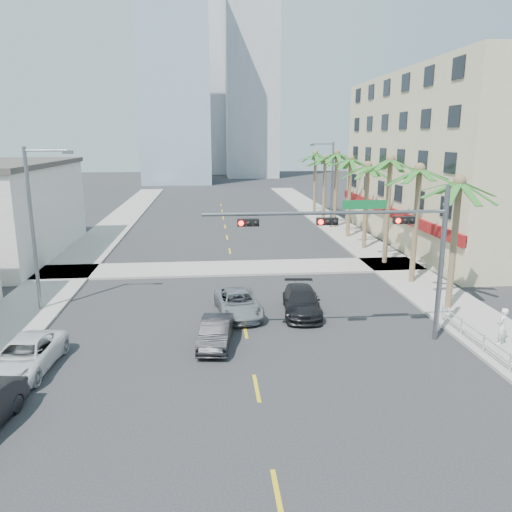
# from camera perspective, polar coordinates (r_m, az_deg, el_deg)

# --- Properties ---
(ground) EXTENTS (260.00, 260.00, 0.00)m
(ground) POSITION_cam_1_polar(r_m,az_deg,el_deg) (16.57, 1.49, -21.40)
(ground) COLOR #262628
(ground) RESTS_ON ground
(sidewalk_right) EXTENTS (4.00, 120.00, 0.15)m
(sidewalk_right) POSITION_cam_1_polar(r_m,az_deg,el_deg) (37.39, 16.25, -1.67)
(sidewalk_right) COLOR gray
(sidewalk_right) RESTS_ON ground
(sidewalk_left) EXTENTS (4.00, 120.00, 0.15)m
(sidewalk_left) POSITION_cam_1_polar(r_m,az_deg,el_deg) (36.29, -21.75, -2.56)
(sidewalk_left) COLOR gray
(sidewalk_left) RESTS_ON ground
(sidewalk_cross) EXTENTS (80.00, 4.00, 0.15)m
(sidewalk_cross) POSITION_cam_1_polar(r_m,az_deg,el_deg) (36.76, -2.61, -1.39)
(sidewalk_cross) COLOR gray
(sidewalk_cross) RESTS_ON ground
(building_right) EXTENTS (15.25, 28.00, 15.00)m
(building_right) POSITION_cam_1_polar(r_m,az_deg,el_deg) (49.57, 23.50, 10.05)
(building_right) COLOR #C5B78B
(building_right) RESTS_ON ground
(tower_far_left) EXTENTS (14.00, 14.00, 48.00)m
(tower_far_left) POSITION_cam_1_polar(r_m,az_deg,el_deg) (109.65, -9.28, 20.87)
(tower_far_left) COLOR #99B2C6
(tower_far_left) RESTS_ON ground
(tower_far_right) EXTENTS (12.00, 12.00, 60.00)m
(tower_far_right) POSITION_cam_1_polar(r_m,az_deg,el_deg) (125.65, -0.50, 22.82)
(tower_far_right) COLOR #ADADB2
(tower_far_right) RESTS_ON ground
(tower_far_center) EXTENTS (16.00, 16.00, 42.00)m
(tower_far_center) POSITION_cam_1_polar(r_m,az_deg,el_deg) (138.99, -6.25, 18.10)
(tower_far_center) COLOR #ADADB2
(tower_far_center) RESTS_ON ground
(traffic_signal_mast) EXTENTS (11.12, 0.54, 7.20)m
(traffic_signal_mast) POSITION_cam_1_polar(r_m,az_deg,el_deg) (23.14, 13.53, 2.08)
(traffic_signal_mast) COLOR slate
(traffic_signal_mast) RESTS_ON ground
(palm_tree_0) EXTENTS (4.80, 4.80, 7.80)m
(palm_tree_0) POSITION_cam_1_polar(r_m,az_deg,el_deg) (28.85, 22.23, 7.70)
(palm_tree_0) COLOR brown
(palm_tree_0) RESTS_ON ground
(palm_tree_1) EXTENTS (4.80, 4.80, 8.16)m
(palm_tree_1) POSITION_cam_1_polar(r_m,az_deg,el_deg) (33.51, 18.19, 9.28)
(palm_tree_1) COLOR brown
(palm_tree_1) RESTS_ON ground
(palm_tree_2) EXTENTS (4.80, 4.80, 8.52)m
(palm_tree_2) POSITION_cam_1_polar(r_m,az_deg,el_deg) (38.32, 15.13, 10.44)
(palm_tree_2) COLOR brown
(palm_tree_2) RESTS_ON ground
(palm_tree_3) EXTENTS (4.80, 4.80, 7.80)m
(palm_tree_3) POSITION_cam_1_polar(r_m,az_deg,el_deg) (43.26, 12.67, 9.94)
(palm_tree_3) COLOR brown
(palm_tree_3) RESTS_ON ground
(palm_tree_4) EXTENTS (4.80, 4.80, 8.16)m
(palm_tree_4) POSITION_cam_1_polar(r_m,az_deg,el_deg) (48.21, 10.77, 10.77)
(palm_tree_4) COLOR brown
(palm_tree_4) RESTS_ON ground
(palm_tree_5) EXTENTS (4.80, 4.80, 8.52)m
(palm_tree_5) POSITION_cam_1_polar(r_m,az_deg,el_deg) (53.21, 9.23, 11.43)
(palm_tree_5) COLOR brown
(palm_tree_5) RESTS_ON ground
(palm_tree_6) EXTENTS (4.80, 4.80, 7.80)m
(palm_tree_6) POSITION_cam_1_polar(r_m,az_deg,el_deg) (58.29, 7.91, 10.95)
(palm_tree_6) COLOR brown
(palm_tree_6) RESTS_ON ground
(palm_tree_7) EXTENTS (4.80, 4.80, 8.16)m
(palm_tree_7) POSITION_cam_1_polar(r_m,az_deg,el_deg) (63.34, 6.83, 11.49)
(palm_tree_7) COLOR brown
(palm_tree_7) RESTS_ON ground
(streetlight_left) EXTENTS (2.55, 0.25, 9.00)m
(streetlight_left) POSITION_cam_1_polar(r_m,az_deg,el_deg) (29.37, -23.89, 3.64)
(streetlight_left) COLOR slate
(streetlight_left) RESTS_ON ground
(streetlight_right) EXTENTS (2.55, 0.25, 9.00)m
(streetlight_right) POSITION_cam_1_polar(r_m,az_deg,el_deg) (53.22, 8.48, 8.52)
(streetlight_right) COLOR slate
(streetlight_right) RESTS_ON ground
(guardrail) EXTENTS (0.08, 8.08, 1.00)m
(guardrail) POSITION_cam_1_polar(r_m,az_deg,el_deg) (24.52, 24.61, -8.88)
(guardrail) COLOR silver
(guardrail) RESTS_ON ground
(car_parked_far) EXTENTS (2.61, 4.98, 1.34)m
(car_parked_far) POSITION_cam_1_polar(r_m,az_deg,el_deg) (23.04, -24.94, -10.34)
(car_parked_far) COLOR white
(car_parked_far) RESTS_ON ground
(car_lane_left) EXTENTS (1.84, 4.02, 1.28)m
(car_lane_left) POSITION_cam_1_polar(r_m,az_deg,el_deg) (23.49, -4.63, -8.69)
(car_lane_left) COLOR black
(car_lane_left) RESTS_ON ground
(car_lane_center) EXTENTS (2.68, 4.97, 1.32)m
(car_lane_center) POSITION_cam_1_polar(r_m,az_deg,el_deg) (27.29, -2.05, -5.40)
(car_lane_center) COLOR #AAABAF
(car_lane_center) RESTS_ON ground
(car_lane_right) EXTENTS (2.39, 4.94, 1.39)m
(car_lane_right) POSITION_cam_1_polar(r_m,az_deg,el_deg) (27.57, 5.22, -5.18)
(car_lane_right) COLOR black
(car_lane_right) RESTS_ON ground
(pedestrian) EXTENTS (0.75, 0.73, 1.73)m
(pedestrian) POSITION_cam_1_polar(r_m,az_deg,el_deg) (25.73, 26.30, -7.20)
(pedestrian) COLOR white
(pedestrian) RESTS_ON sidewalk_right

